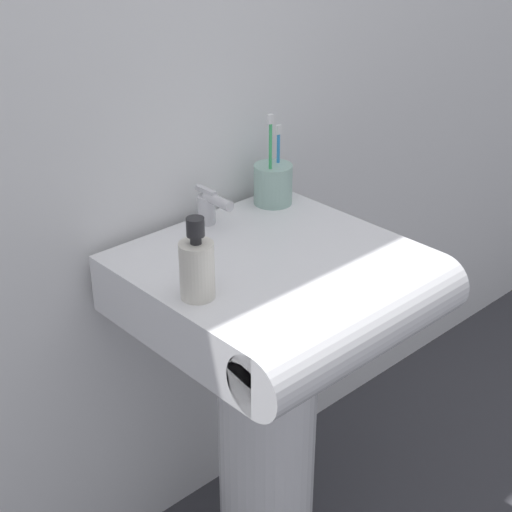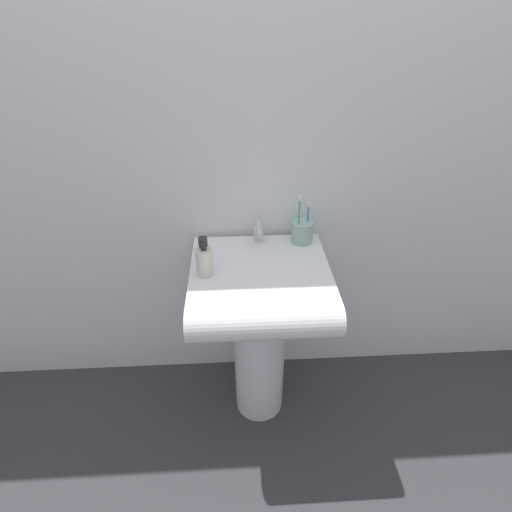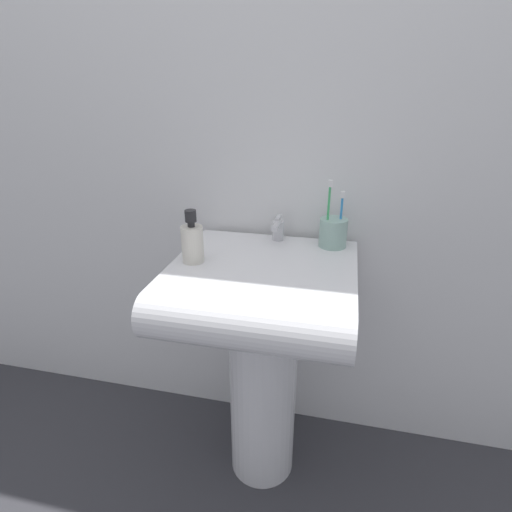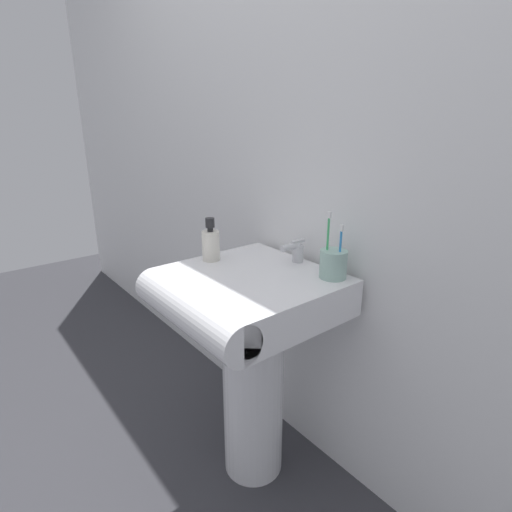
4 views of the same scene
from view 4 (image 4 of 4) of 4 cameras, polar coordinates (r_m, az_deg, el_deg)
ground_plane at (r=1.75m, az=-0.37°, el=-27.50°), size 6.00×6.00×0.00m
wall_back at (r=1.40m, az=8.85°, el=15.88°), size 5.00×0.05×2.40m
sink_pedestal at (r=1.53m, az=-0.40°, el=-18.75°), size 0.22×0.22×0.67m
sink_basin at (r=1.30m, az=-2.12°, el=-5.54°), size 0.52×0.53×0.12m
faucet at (r=1.40m, az=5.70°, el=0.72°), size 0.04×0.10×0.08m
toothbrush_cup at (r=1.28m, az=10.98°, el=-1.07°), size 0.09×0.09×0.21m
soap_bottle at (r=1.42m, az=-6.48°, el=1.73°), size 0.06×0.06×0.15m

